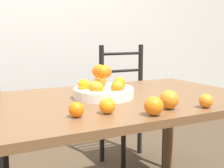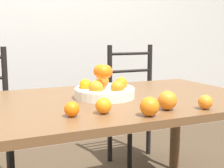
{
  "view_description": "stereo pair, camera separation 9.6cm",
  "coord_description": "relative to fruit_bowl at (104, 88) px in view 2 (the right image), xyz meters",
  "views": [
    {
      "loc": [
        -0.64,
        -1.38,
        1.06
      ],
      "look_at": [
        0.06,
        -0.06,
        0.82
      ],
      "focal_mm": 50.0,
      "sensor_mm": 36.0,
      "label": 1
    },
    {
      "loc": [
        -0.55,
        -1.42,
        1.06
      ],
      "look_at": [
        0.06,
        -0.06,
        0.82
      ],
      "focal_mm": 50.0,
      "sensor_mm": 36.0,
      "label": 2
    }
  ],
  "objects": [
    {
      "name": "orange_loose_0",
      "position": [
        -0.26,
        -0.3,
        -0.02
      ],
      "size": [
        0.06,
        0.06,
        0.06
      ],
      "color": "orange",
      "rests_on": "dining_table"
    },
    {
      "name": "orange_loose_2",
      "position": [
        0.3,
        -0.41,
        -0.02
      ],
      "size": [
        0.06,
        0.06,
        0.06
      ],
      "color": "orange",
      "rests_on": "dining_table"
    },
    {
      "name": "chair_right",
      "position": [
        0.6,
        0.73,
        -0.32
      ],
      "size": [
        0.42,
        0.4,
        0.98
      ],
      "rotation": [
        0.0,
        0.0,
        0.0
      ],
      "color": "black",
      "rests_on": "ground_plane"
    },
    {
      "name": "wall_back",
      "position": [
        -0.06,
        1.46,
        0.51
      ],
      "size": [
        8.0,
        0.06,
        2.6
      ],
      "color": "beige",
      "rests_on": "ground_plane"
    },
    {
      "name": "fruit_bowl",
      "position": [
        0.0,
        0.0,
        0.0
      ],
      "size": [
        0.31,
        0.31,
        0.17
      ],
      "color": "silver",
      "rests_on": "dining_table"
    },
    {
      "name": "dining_table",
      "position": [
        -0.06,
        -0.03,
        -0.14
      ],
      "size": [
        1.7,
        0.92,
        0.74
      ],
      "color": "brown",
      "rests_on": "ground_plane"
    },
    {
      "name": "orange_loose_1",
      "position": [
        -0.13,
        -0.3,
        -0.02
      ],
      "size": [
        0.07,
        0.07,
        0.07
      ],
      "color": "orange",
      "rests_on": "dining_table"
    },
    {
      "name": "orange_loose_3",
      "position": [
        0.02,
        -0.41,
        -0.01
      ],
      "size": [
        0.08,
        0.08,
        0.08
      ],
      "color": "orange",
      "rests_on": "dining_table"
    },
    {
      "name": "orange_loose_4",
      "position": [
        0.14,
        -0.35,
        -0.01
      ],
      "size": [
        0.08,
        0.08,
        0.08
      ],
      "color": "orange",
      "rests_on": "dining_table"
    }
  ]
}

